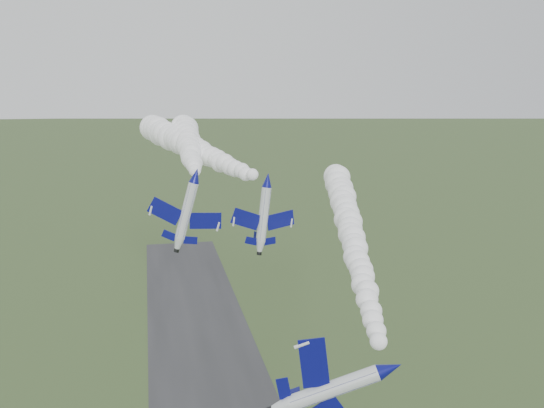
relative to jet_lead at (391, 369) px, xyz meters
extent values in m
cylinder|color=silver|center=(-0.02, 0.12, -0.02)|extent=(3.71, 8.91, 2.01)
cone|color=#0B0D65|center=(-1.13, -5.25, -0.02)|extent=(2.42, 2.63, 2.01)
cone|color=silver|center=(1.04, 5.28, -0.02)|extent=(2.34, 2.23, 2.01)
cylinder|color=black|center=(1.24, 6.30, -0.02)|extent=(1.12, 0.81, 1.02)
ellipsoid|color=black|center=(0.06, -2.18, 0.19)|extent=(1.91, 3.19, 1.34)
cube|color=#0B0D65|center=(-1.09, 1.18, 2.82)|extent=(2.31, 2.80, 4.49)
cube|color=#0B0D65|center=(1.09, 0.73, -2.97)|extent=(2.31, 2.80, 4.49)
cube|color=#0B0D65|center=(0.27, 4.49, 1.53)|extent=(1.05, 1.28, 1.97)
cube|color=#0B0D65|center=(1.43, 4.25, -1.56)|extent=(1.05, 1.28, 1.97)
cube|color=#0B0D65|center=(2.03, 3.88, 0.46)|extent=(2.46, 2.06, 0.93)
cylinder|color=silver|center=(-14.71, 34.47, 13.26)|extent=(2.30, 8.12, 1.76)
cone|color=#0B0D65|center=(-15.05, 29.42, 13.26)|extent=(1.90, 2.21, 1.76)
cone|color=silver|center=(-14.38, 39.33, 13.26)|extent=(1.87, 1.83, 1.76)
cylinder|color=black|center=(-14.32, 40.28, 13.26)|extent=(0.93, 0.63, 0.89)
ellipsoid|color=black|center=(-14.70, 32.40, 13.78)|extent=(1.36, 2.82, 1.18)
cube|color=#0B0D65|center=(-17.45, 35.42, 13.89)|extent=(4.41, 2.57, 1.30)
cube|color=#0B0D65|center=(-11.94, 35.05, 12.36)|extent=(4.41, 2.57, 1.30)
cube|color=#0B0D65|center=(-15.91, 38.57, 13.67)|extent=(1.93, 1.17, 0.60)
cube|color=#0B0D65|center=(-12.97, 38.37, 12.86)|extent=(1.93, 1.17, 0.60)
cube|color=#0B0D65|center=(-14.12, 38.22, 14.46)|extent=(0.77, 1.57, 2.05)
cylinder|color=silver|center=(-4.49, 35.27, 12.16)|extent=(3.64, 7.98, 1.57)
cone|color=#0B0D65|center=(-3.14, 30.50, 12.16)|extent=(2.07, 2.40, 1.57)
cone|color=silver|center=(-5.78, 39.85, 12.16)|extent=(1.97, 2.04, 1.57)
cylinder|color=black|center=(-6.03, 40.75, 12.16)|extent=(0.92, 0.76, 0.79)
ellipsoid|color=black|center=(-3.87, 33.34, 12.68)|extent=(1.74, 2.87, 1.05)
cube|color=#0B0D65|center=(-7.38, 35.23, 12.38)|extent=(4.73, 3.32, 0.68)
cube|color=#0B0D65|center=(-2.03, 36.74, 11.67)|extent=(4.73, 3.32, 0.68)
cube|color=#0B0D65|center=(-6.98, 38.64, 12.35)|extent=(2.07, 1.50, 0.33)
cube|color=#0B0D65|center=(-4.13, 39.45, 11.97)|extent=(2.07, 1.50, 0.33)
cube|color=#0B0D65|center=(-5.34, 38.87, 13.37)|extent=(0.77, 1.54, 2.05)
camera|label=1|loc=(-21.07, -48.20, 25.78)|focal=40.00mm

